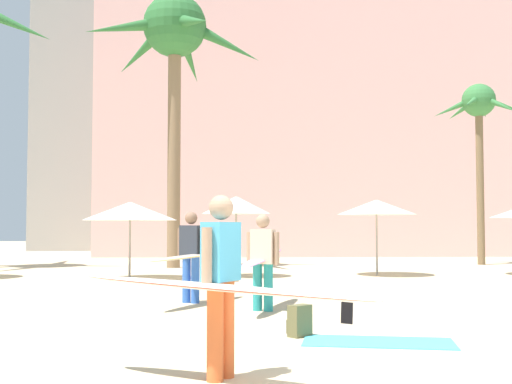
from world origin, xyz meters
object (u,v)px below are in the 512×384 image
(cafe_umbrella_6, at_px, (376,207))
(person_mid_right, at_px, (221,282))
(person_near_right, at_px, (263,258))
(palm_tree_far_left, at_px, (479,114))
(cafe_umbrella_0, at_px, (236,205))
(palm_tree_center, at_px, (175,42))
(person_mid_center, at_px, (191,254))
(cafe_umbrella_4, at_px, (130,211))
(beach_towel, at_px, (378,342))
(backpack, at_px, (299,321))

(cafe_umbrella_6, bearing_deg, person_mid_right, -108.28)
(person_mid_right, distance_m, person_near_right, 5.40)
(palm_tree_far_left, distance_m, cafe_umbrella_0, 11.59)
(cafe_umbrella_6, distance_m, person_mid_right, 14.23)
(palm_tree_center, relative_size, person_mid_center, 3.64)
(palm_tree_far_left, relative_size, cafe_umbrella_6, 2.96)
(cafe_umbrella_4, height_order, beach_towel, cafe_umbrella_4)
(cafe_umbrella_6, bearing_deg, cafe_umbrella_0, -174.84)
(palm_tree_center, xyz_separation_m, person_mid_right, (1.94, -17.46, -7.16))
(palm_tree_far_left, height_order, backpack, palm_tree_far_left)
(cafe_umbrella_6, relative_size, backpack, 5.58)
(palm_tree_far_left, xyz_separation_m, cafe_umbrella_0, (-9.38, -5.71, -3.68))
(palm_tree_center, height_order, cafe_umbrella_6, palm_tree_center)
(palm_tree_center, bearing_deg, person_near_right, -77.91)
(cafe_umbrella_0, bearing_deg, person_near_right, -87.03)
(cafe_umbrella_6, xyz_separation_m, person_mid_center, (-5.12, -7.09, -1.10))
(backpack, height_order, person_mid_center, person_mid_center)
(person_mid_center, bearing_deg, person_near_right, 82.02)
(cafe_umbrella_6, height_order, beach_towel, cafe_umbrella_6)
(cafe_umbrella_4, relative_size, cafe_umbrella_6, 1.11)
(beach_towel, bearing_deg, person_mid_center, 121.26)
(palm_tree_far_left, distance_m, beach_towel, 19.29)
(person_mid_right, bearing_deg, person_mid_center, -52.98)
(beach_towel, relative_size, backpack, 4.48)
(cafe_umbrella_6, relative_size, person_mid_center, 0.87)
(person_near_right, bearing_deg, cafe_umbrella_6, 178.10)
(cafe_umbrella_0, distance_m, person_mid_right, 13.14)
(palm_tree_center, height_order, person_mid_center, palm_tree_center)
(cafe_umbrella_4, height_order, person_mid_center, cafe_umbrella_4)
(cafe_umbrella_0, bearing_deg, beach_towel, -81.22)
(backpack, relative_size, person_mid_right, 0.15)
(person_near_right, bearing_deg, backpack, 30.39)
(palm_tree_far_left, height_order, beach_towel, palm_tree_far_left)
(person_mid_center, distance_m, person_mid_right, 6.42)
(beach_towel, bearing_deg, person_near_right, 111.57)
(cafe_umbrella_4, height_order, backpack, cafe_umbrella_4)
(beach_towel, bearing_deg, backpack, 152.60)
(cafe_umbrella_0, height_order, cafe_umbrella_4, cafe_umbrella_0)
(cafe_umbrella_4, relative_size, backpack, 6.22)
(beach_towel, distance_m, person_mid_center, 5.13)
(person_mid_center, height_order, person_near_right, person_mid_center)
(cafe_umbrella_4, relative_size, person_near_right, 0.88)
(person_mid_center, bearing_deg, palm_tree_center, -143.60)
(cafe_umbrella_6, xyz_separation_m, person_near_right, (-3.80, -8.11, -1.12))
(person_mid_right, bearing_deg, backpack, -80.33)
(backpack, xyz_separation_m, person_mid_right, (-1.00, -2.56, 0.74))
(cafe_umbrella_4, xyz_separation_m, person_near_right, (3.36, -7.01, -0.97))
(palm_tree_center, relative_size, person_near_right, 3.30)
(palm_tree_center, xyz_separation_m, cafe_umbrella_0, (2.19, -4.37, -6.02))
(palm_tree_far_left, xyz_separation_m, person_near_right, (-8.98, -13.44, -4.85))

